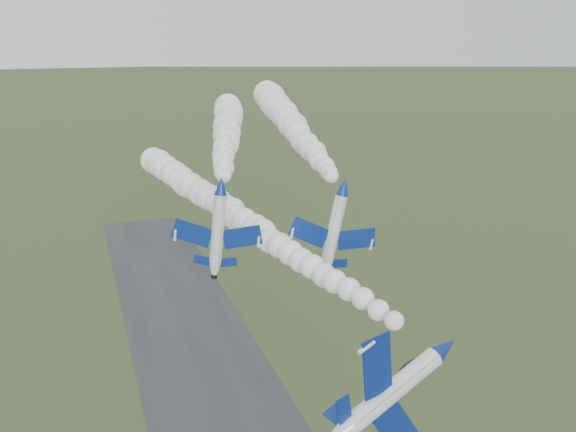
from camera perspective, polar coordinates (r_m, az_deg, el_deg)
The scene contains 6 objects.
jet_lead at distance 55.74m, azimuth 13.88°, elevation -11.33°, with size 5.64×14.24×11.16m.
smoke_trail_jet_lead at distance 85.78m, azimuth -4.78°, elevation 0.13°, with size 4.61×71.35×4.61m, color silver, non-canonical shape.
jet_pair_left at distance 70.82m, azimuth -5.97°, elevation 2.72°, with size 10.13×11.87×3.01m.
smoke_trail_jet_pair_left at distance 100.83m, azimuth -5.48°, elevation 7.35°, with size 5.18×56.01×5.18m, color silver, non-canonical shape.
jet_pair_right at distance 75.43m, azimuth 5.01°, elevation 2.67°, with size 10.67×12.87×3.64m.
smoke_trail_jet_pair_right at distance 110.32m, azimuth 0.34°, elevation 8.14°, with size 5.95×67.84×5.95m, color silver, non-canonical shape.
Camera 1 is at (-19.10, -42.01, 60.02)m, focal length 40.00 mm.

